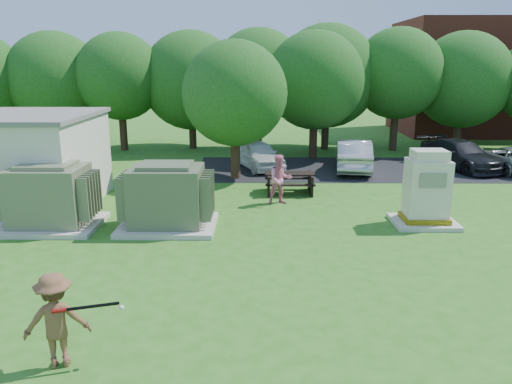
{
  "coord_description": "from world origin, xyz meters",
  "views": [
    {
      "loc": [
        0.14,
        -10.57,
        5.11
      ],
      "look_at": [
        0.0,
        4.0,
        1.3
      ],
      "focal_mm": 35.0,
      "sensor_mm": 36.0,
      "label": 1
    }
  ],
  "objects_px": {
    "car_silver_a": "(354,155)",
    "car_silver_b": "(510,159)",
    "picnic_table": "(290,180)",
    "car_dark": "(460,155)",
    "person_by_generator": "(438,198)",
    "transformer_right": "(167,198)",
    "generator_cabinet": "(426,192)",
    "person_at_picnic": "(280,180)",
    "car_white": "(258,155)",
    "batter": "(56,320)",
    "transformer_left": "(50,198)"
  },
  "relations": [
    {
      "from": "car_silver_a",
      "to": "car_silver_b",
      "type": "distance_m",
      "value": 7.59
    },
    {
      "from": "picnic_table",
      "to": "car_dark",
      "type": "distance_m",
      "value": 9.9
    },
    {
      "from": "car_silver_a",
      "to": "car_dark",
      "type": "relative_size",
      "value": 0.95
    },
    {
      "from": "person_by_generator",
      "to": "car_silver_a",
      "type": "height_order",
      "value": "person_by_generator"
    },
    {
      "from": "transformer_right",
      "to": "person_by_generator",
      "type": "relative_size",
      "value": 1.74
    },
    {
      "from": "generator_cabinet",
      "to": "picnic_table",
      "type": "relative_size",
      "value": 1.26
    },
    {
      "from": "person_at_picnic",
      "to": "car_silver_a",
      "type": "bearing_deg",
      "value": 43.98
    },
    {
      "from": "generator_cabinet",
      "to": "car_dark",
      "type": "height_order",
      "value": "generator_cabinet"
    },
    {
      "from": "picnic_table",
      "to": "car_silver_b",
      "type": "bearing_deg",
      "value": 22.05
    },
    {
      "from": "transformer_right",
      "to": "car_silver_a",
      "type": "distance_m",
      "value": 11.45
    },
    {
      "from": "car_silver_b",
      "to": "car_white",
      "type": "bearing_deg",
      "value": -5.31
    },
    {
      "from": "batter",
      "to": "person_at_picnic",
      "type": "bearing_deg",
      "value": -128.26
    },
    {
      "from": "batter",
      "to": "person_by_generator",
      "type": "distance_m",
      "value": 12.15
    },
    {
      "from": "transformer_right",
      "to": "car_dark",
      "type": "relative_size",
      "value": 0.62
    },
    {
      "from": "picnic_table",
      "to": "car_silver_b",
      "type": "distance_m",
      "value": 11.79
    },
    {
      "from": "picnic_table",
      "to": "car_dark",
      "type": "height_order",
      "value": "car_dark"
    },
    {
      "from": "transformer_left",
      "to": "car_silver_b",
      "type": "relative_size",
      "value": 0.72
    },
    {
      "from": "person_by_generator",
      "to": "car_white",
      "type": "bearing_deg",
      "value": -57.61
    },
    {
      "from": "person_at_picnic",
      "to": "generator_cabinet",
      "type": "bearing_deg",
      "value": -40.94
    },
    {
      "from": "picnic_table",
      "to": "batter",
      "type": "xyz_separation_m",
      "value": [
        -4.64,
        -11.78,
        0.33
      ]
    },
    {
      "from": "person_at_picnic",
      "to": "car_silver_b",
      "type": "relative_size",
      "value": 0.44
    },
    {
      "from": "person_by_generator",
      "to": "car_dark",
      "type": "relative_size",
      "value": 0.36
    },
    {
      "from": "transformer_left",
      "to": "generator_cabinet",
      "type": "bearing_deg",
      "value": 1.85
    },
    {
      "from": "transformer_right",
      "to": "batter",
      "type": "distance_m",
      "value": 7.47
    },
    {
      "from": "batter",
      "to": "car_silver_a",
      "type": "xyz_separation_m",
      "value": [
        7.97,
        16.16,
        -0.1
      ]
    },
    {
      "from": "transformer_right",
      "to": "car_silver_b",
      "type": "distance_m",
      "value": 17.39
    },
    {
      "from": "car_silver_a",
      "to": "car_silver_b",
      "type": "xyz_separation_m",
      "value": [
        7.59,
        0.05,
        -0.17
      ]
    },
    {
      "from": "generator_cabinet",
      "to": "person_at_picnic",
      "type": "height_order",
      "value": "generator_cabinet"
    },
    {
      "from": "generator_cabinet",
      "to": "car_silver_a",
      "type": "height_order",
      "value": "generator_cabinet"
    },
    {
      "from": "batter",
      "to": "car_silver_b",
      "type": "distance_m",
      "value": 22.47
    },
    {
      "from": "generator_cabinet",
      "to": "car_white",
      "type": "height_order",
      "value": "generator_cabinet"
    },
    {
      "from": "transformer_right",
      "to": "car_dark",
      "type": "height_order",
      "value": "transformer_right"
    },
    {
      "from": "picnic_table",
      "to": "transformer_left",
      "type": "bearing_deg",
      "value": -150.93
    },
    {
      "from": "person_by_generator",
      "to": "car_silver_b",
      "type": "distance_m",
      "value": 10.44
    },
    {
      "from": "generator_cabinet",
      "to": "car_white",
      "type": "relative_size",
      "value": 0.61
    },
    {
      "from": "generator_cabinet",
      "to": "picnic_table",
      "type": "height_order",
      "value": "generator_cabinet"
    },
    {
      "from": "car_dark",
      "to": "car_silver_b",
      "type": "distance_m",
      "value": 2.31
    },
    {
      "from": "car_silver_a",
      "to": "car_dark",
      "type": "height_order",
      "value": "car_silver_a"
    },
    {
      "from": "person_at_picnic",
      "to": "car_white",
      "type": "bearing_deg",
      "value": 83.77
    },
    {
      "from": "car_white",
      "to": "generator_cabinet",
      "type": "bearing_deg",
      "value": -79.73
    },
    {
      "from": "transformer_left",
      "to": "car_white",
      "type": "bearing_deg",
      "value": 54.55
    },
    {
      "from": "generator_cabinet",
      "to": "car_dark",
      "type": "relative_size",
      "value": 0.51
    },
    {
      "from": "generator_cabinet",
      "to": "car_white",
      "type": "distance_m",
      "value": 10.32
    },
    {
      "from": "batter",
      "to": "car_white",
      "type": "bearing_deg",
      "value": -117.37
    },
    {
      "from": "car_white",
      "to": "transformer_left",
      "type": "bearing_deg",
      "value": -146.87
    },
    {
      "from": "picnic_table",
      "to": "car_silver_a",
      "type": "xyz_separation_m",
      "value": [
        3.33,
        4.38,
        0.23
      ]
    },
    {
      "from": "picnic_table",
      "to": "person_at_picnic",
      "type": "xyz_separation_m",
      "value": [
        -0.45,
        -1.58,
        0.4
      ]
    },
    {
      "from": "transformer_right",
      "to": "car_silver_b",
      "type": "relative_size",
      "value": 0.72
    },
    {
      "from": "picnic_table",
      "to": "batter",
      "type": "height_order",
      "value": "batter"
    },
    {
      "from": "generator_cabinet",
      "to": "batter",
      "type": "bearing_deg",
      "value": -138.26
    }
  ]
}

